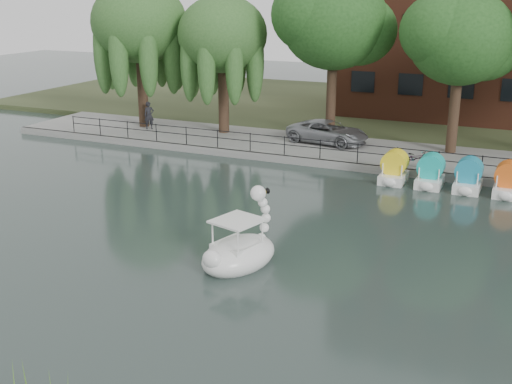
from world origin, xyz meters
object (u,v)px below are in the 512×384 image
Objects in this scene: minivan at (328,130)px; bicycle at (415,157)px; swan_boat at (240,249)px; pedestrian at (149,113)px.

minivan reaches higher than bicycle.
pedestrian is at bearing 147.44° from swan_boat.
pedestrian is (-11.47, -0.85, 0.25)m from minivan.
minivan is at bearing -42.80° from pedestrian.
swan_boat is at bearing -95.68° from pedestrian.
bicycle is at bearing 92.56° from swan_boat.
pedestrian is 20.94m from swan_boat.
pedestrian reaches higher than minivan.
bicycle is at bearing -54.86° from pedestrian.
minivan is 11.51m from pedestrian.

